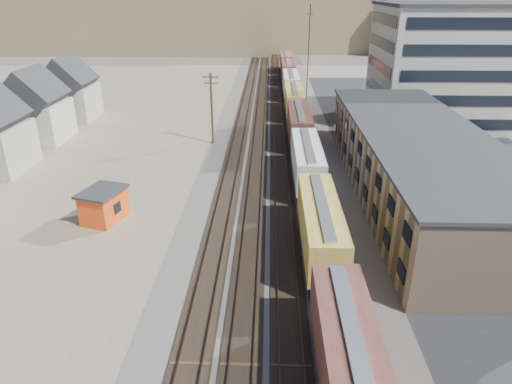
{
  "coord_description": "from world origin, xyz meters",
  "views": [
    {
      "loc": [
        -0.49,
        -20.29,
        20.41
      ],
      "look_at": [
        -1.65,
        18.51,
        3.0
      ],
      "focal_mm": 32.0,
      "sensor_mm": 36.0,
      "label": 1
    }
  ],
  "objects_px": {
    "utility_pole_north": "(212,107)",
    "maintenance_shed": "(104,205)",
    "freight_train": "(297,110)",
    "parked_car_blue": "(466,144)"
  },
  "relations": [
    {
      "from": "utility_pole_north",
      "to": "maintenance_shed",
      "type": "bearing_deg",
      "value": -107.63
    },
    {
      "from": "freight_train",
      "to": "parked_car_blue",
      "type": "xyz_separation_m",
      "value": [
        22.99,
        -9.89,
        -2.06
      ]
    },
    {
      "from": "utility_pole_north",
      "to": "parked_car_blue",
      "type": "distance_m",
      "value": 35.6
    },
    {
      "from": "utility_pole_north",
      "to": "parked_car_blue",
      "type": "xyz_separation_m",
      "value": [
        35.29,
        -1.24,
        -4.56
      ]
    },
    {
      "from": "freight_train",
      "to": "utility_pole_north",
      "type": "relative_size",
      "value": 11.97
    },
    {
      "from": "utility_pole_north",
      "to": "maintenance_shed",
      "type": "relative_size",
      "value": 1.97
    },
    {
      "from": "maintenance_shed",
      "to": "parked_car_blue",
      "type": "distance_m",
      "value": 48.48
    },
    {
      "from": "freight_train",
      "to": "utility_pole_north",
      "type": "distance_m",
      "value": 15.24
    },
    {
      "from": "parked_car_blue",
      "to": "utility_pole_north",
      "type": "bearing_deg",
      "value": 157.82
    },
    {
      "from": "freight_train",
      "to": "maintenance_shed",
      "type": "relative_size",
      "value": 23.56
    }
  ]
}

